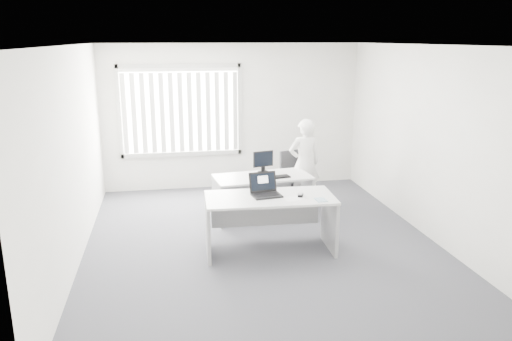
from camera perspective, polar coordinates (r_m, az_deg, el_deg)
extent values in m
plane|color=#53545B|center=(7.32, 0.68, -8.34)|extent=(6.00, 6.00, 0.00)
cube|color=white|center=(9.80, -2.70, 6.15)|extent=(5.00, 0.02, 2.80)
cube|color=white|center=(4.10, 8.89, -6.53)|extent=(5.00, 0.02, 2.80)
cube|color=white|center=(6.87, -20.22, 1.46)|extent=(0.02, 6.00, 2.80)
cube|color=white|center=(7.76, 19.17, 3.02)|extent=(0.02, 6.00, 2.80)
cube|color=white|center=(6.72, 0.75, 14.15)|extent=(5.00, 6.00, 0.02)
cube|color=#BABAB5|center=(9.65, -8.61, 6.77)|extent=(2.32, 0.06, 1.76)
cube|color=silver|center=(6.81, 1.60, -3.12)|extent=(1.79, 0.90, 0.03)
cube|color=#A0A0A3|center=(6.86, -5.52, -6.58)|extent=(0.08, 0.76, 0.77)
cube|color=#A0A0A3|center=(7.12, 8.41, -5.85)|extent=(0.08, 0.76, 0.77)
cube|color=silver|center=(8.13, 0.75, -0.73)|extent=(1.63, 0.90, 0.03)
cube|color=#A0A0A3|center=(8.05, -4.45, -3.59)|extent=(0.11, 0.67, 0.68)
cube|color=#A0A0A3|center=(8.48, 5.67, -2.65)|extent=(0.11, 0.67, 0.68)
cylinder|color=black|center=(9.08, 4.41, -3.45)|extent=(0.67, 0.67, 0.07)
cylinder|color=black|center=(9.03, 4.43, -2.44)|extent=(0.06, 0.06, 0.41)
cube|color=black|center=(8.97, 4.45, -1.21)|extent=(0.51, 0.51, 0.06)
cube|color=black|center=(9.05, 3.86, 0.79)|extent=(0.39, 0.17, 0.48)
imported|color=white|center=(8.68, 5.54, 0.80)|extent=(0.61, 0.43, 1.57)
cube|color=white|center=(6.74, 4.30, -3.20)|extent=(0.33, 0.27, 0.00)
cube|color=white|center=(6.70, 7.41, -3.34)|extent=(0.14, 0.19, 0.01)
cube|color=black|center=(8.02, 2.21, -0.77)|extent=(0.50, 0.24, 0.02)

